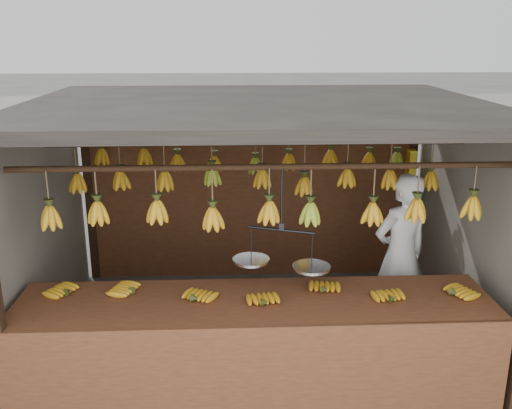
{
  "coord_description": "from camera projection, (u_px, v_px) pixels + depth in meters",
  "views": [
    {
      "loc": [
        -0.26,
        -5.35,
        3.01
      ],
      "look_at": [
        0.0,
        0.3,
        1.3
      ],
      "focal_mm": 40.0,
      "sensor_mm": 36.0,
      "label": 1
    }
  ],
  "objects": [
    {
      "name": "ground",
      "position": [
        257.0,
        331.0,
        6.0
      ],
      "size": [
        80.0,
        80.0,
        0.0
      ],
      "primitive_type": "plane",
      "color": "#5B5B57"
    },
    {
      "name": "stall",
      "position": [
        256.0,
        140.0,
        5.74
      ],
      "size": [
        4.3,
        3.3,
        2.4
      ],
      "color": "black",
      "rests_on": "ground"
    },
    {
      "name": "counter",
      "position": [
        256.0,
        328.0,
        4.6
      ],
      "size": [
        3.93,
        0.89,
        0.96
      ],
      "color": "#592F1A",
      "rests_on": "ground"
    },
    {
      "name": "hanging_bananas",
      "position": [
        258.0,
        182.0,
        5.52
      ],
      "size": [
        3.6,
        2.25,
        0.4
      ],
      "color": "#C88A15",
      "rests_on": "ground"
    },
    {
      "name": "balance_scale",
      "position": [
        281.0,
        259.0,
        4.7
      ],
      "size": [
        0.79,
        0.48,
        0.84
      ],
      "color": "black",
      "rests_on": "ground"
    },
    {
      "name": "vendor",
      "position": [
        400.0,
        255.0,
        5.76
      ],
      "size": [
        0.73,
        0.6,
        1.71
      ],
      "primitive_type": "imported",
      "rotation": [
        0.0,
        0.0,
        3.5
      ],
      "color": "white",
      "rests_on": "ground"
    },
    {
      "name": "bag_bundles",
      "position": [
        408.0,
        202.0,
        7.09
      ],
      "size": [
        0.08,
        0.26,
        1.28
      ],
      "color": "yellow",
      "rests_on": "ground"
    }
  ]
}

